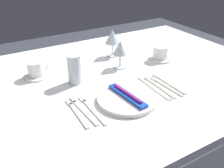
# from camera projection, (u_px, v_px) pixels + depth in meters

# --- Properties ---
(dining_table) EXTENTS (1.80, 1.11, 0.74)m
(dining_table) POSITION_uv_depth(u_px,v_px,m) (97.00, 97.00, 1.19)
(dining_table) COLOR white
(dining_table) RESTS_ON ground
(dinner_plate) EXTENTS (0.24, 0.24, 0.02)m
(dinner_plate) POSITION_uv_depth(u_px,v_px,m) (127.00, 99.00, 1.01)
(dinner_plate) COLOR white
(dinner_plate) RESTS_ON dining_table
(toothbrush_package) EXTENTS (0.05, 0.21, 0.02)m
(toothbrush_package) POSITION_uv_depth(u_px,v_px,m) (127.00, 95.00, 1.00)
(toothbrush_package) COLOR blue
(toothbrush_package) RESTS_ON dinner_plate
(fork_outer) EXTENTS (0.02, 0.22, 0.00)m
(fork_outer) POSITION_uv_depth(u_px,v_px,m) (91.00, 109.00, 0.96)
(fork_outer) COLOR beige
(fork_outer) RESTS_ON dining_table
(fork_inner) EXTENTS (0.03, 0.22, 0.00)m
(fork_inner) POSITION_uv_depth(u_px,v_px,m) (82.00, 109.00, 0.96)
(fork_inner) COLOR beige
(fork_inner) RESTS_ON dining_table
(fork_salad) EXTENTS (0.03, 0.21, 0.00)m
(fork_salad) POSITION_uv_depth(u_px,v_px,m) (76.00, 112.00, 0.94)
(fork_salad) COLOR beige
(fork_salad) RESTS_ON dining_table
(dinner_knife) EXTENTS (0.03, 0.23, 0.00)m
(dinner_knife) POSITION_uv_depth(u_px,v_px,m) (154.00, 88.00, 1.10)
(dinner_knife) COLOR beige
(dinner_knife) RESTS_ON dining_table
(spoon_soup) EXTENTS (0.03, 0.22, 0.01)m
(spoon_soup) POSITION_uv_depth(u_px,v_px,m) (155.00, 84.00, 1.13)
(spoon_soup) COLOR beige
(spoon_soup) RESTS_ON dining_table
(spoon_dessert) EXTENTS (0.03, 0.21, 0.01)m
(spoon_dessert) POSITION_uv_depth(u_px,v_px,m) (162.00, 83.00, 1.13)
(spoon_dessert) COLOR beige
(spoon_dessert) RESTS_ON dining_table
(spoon_tea) EXTENTS (0.03, 0.22, 0.01)m
(spoon_tea) POSITION_uv_depth(u_px,v_px,m) (165.00, 81.00, 1.16)
(spoon_tea) COLOR beige
(spoon_tea) RESTS_ON dining_table
(saucer_right) EXTENTS (0.12, 0.12, 0.01)m
(saucer_right) POSITION_uv_depth(u_px,v_px,m) (37.00, 76.00, 1.19)
(saucer_right) COLOR white
(saucer_right) RESTS_ON dining_table
(coffee_cup_right) EXTENTS (0.10, 0.08, 0.07)m
(coffee_cup_right) POSITION_uv_depth(u_px,v_px,m) (36.00, 68.00, 1.18)
(coffee_cup_right) COLOR white
(coffee_cup_right) RESTS_ON saucer_right
(saucer_far) EXTENTS (0.13, 0.13, 0.01)m
(saucer_far) POSITION_uv_depth(u_px,v_px,m) (160.00, 59.00, 1.38)
(saucer_far) COLOR white
(saucer_far) RESTS_ON dining_table
(coffee_cup_far) EXTENTS (0.10, 0.08, 0.07)m
(coffee_cup_far) POSITION_uv_depth(u_px,v_px,m) (161.00, 52.00, 1.36)
(coffee_cup_far) COLOR white
(coffee_cup_far) RESTS_ON saucer_far
(wine_glass_centre) EXTENTS (0.08, 0.08, 0.15)m
(wine_glass_centre) POSITION_uv_depth(u_px,v_px,m) (112.00, 38.00, 1.37)
(wine_glass_centre) COLOR silver
(wine_glass_centre) RESTS_ON dining_table
(wine_glass_left) EXTENTS (0.07, 0.07, 0.14)m
(wine_glass_left) POSITION_uv_depth(u_px,v_px,m) (120.00, 49.00, 1.25)
(wine_glass_left) COLOR silver
(wine_glass_left) RESTS_ON dining_table
(drink_tumbler) EXTENTS (0.06, 0.06, 0.13)m
(drink_tumbler) POSITION_uv_depth(u_px,v_px,m) (74.00, 69.00, 1.12)
(drink_tumbler) COLOR silver
(drink_tumbler) RESTS_ON dining_table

